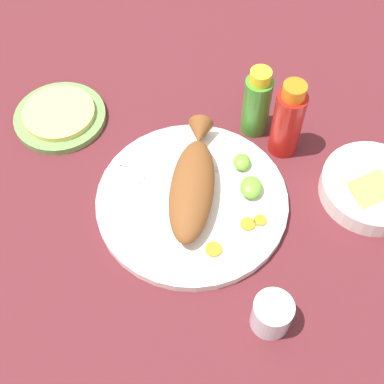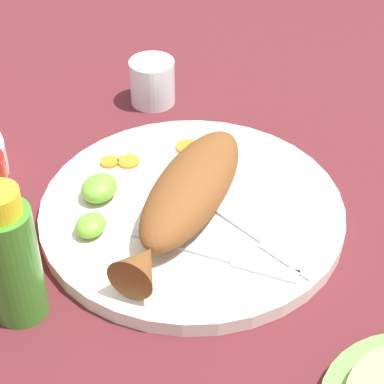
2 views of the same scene
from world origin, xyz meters
The scene contains 12 objects.
ground_plane centered at (0.00, 0.00, 0.00)m, with size 4.00×4.00×0.00m, color #561E23.
main_plate centered at (0.00, 0.00, 0.01)m, with size 0.35×0.35×0.02m, color white.
fried_fish centered at (-0.01, 0.00, 0.05)m, with size 0.27×0.09×0.05m.
fork_near centered at (-0.02, -0.09, 0.02)m, with size 0.08×0.18×0.00m.
fork_far centered at (-0.06, -0.07, 0.02)m, with size 0.03×0.19×0.00m.
carrot_slice_near centered at (0.10, 0.05, 0.02)m, with size 0.03×0.03×0.00m, color orange.
carrot_slice_mid centered at (0.04, 0.11, 0.02)m, with size 0.03×0.03×0.00m, color orange.
carrot_slice_far centered at (0.03, 0.13, 0.02)m, with size 0.02×0.02×0.00m, color orange.
lime_wedge_main centered at (-0.03, 0.10, 0.03)m, with size 0.05×0.04×0.03m, color #6BB233.
lime_wedge_side centered at (-0.09, 0.08, 0.03)m, with size 0.04×0.03×0.02m, color #6BB233.
hot_sauce_bottle_green centered at (-0.20, 0.09, 0.07)m, with size 0.05×0.05×0.15m.
salt_cup centered at (0.20, 0.16, 0.03)m, with size 0.06×0.06×0.06m.
Camera 2 is at (-0.54, -0.26, 0.54)m, focal length 65.00 mm.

